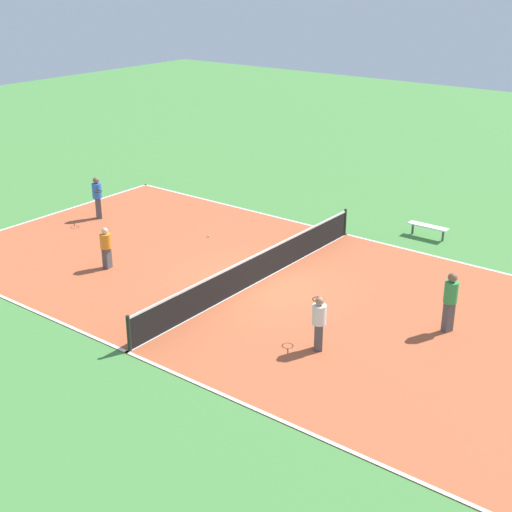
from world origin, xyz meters
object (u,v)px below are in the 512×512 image
tennis_net (256,268)px  player_far_green (450,298)px  bench (428,227)px  player_far_white (319,320)px  player_center_orange (106,246)px  tennis_ball_near_net (208,236)px  player_near_blue (97,195)px

tennis_net → player_far_green: 5.97m
bench → player_far_green: size_ratio=0.87×
tennis_net → player_far_white: 4.38m
player_center_orange → player_far_white: size_ratio=0.93×
bench → tennis_net: bearing=-109.7°
player_center_orange → tennis_net: bearing=-76.4°
tennis_net → tennis_ball_near_net: (-2.10, -3.76, -0.46)m
player_far_green → tennis_ball_near_net: (-1.48, -9.68, -0.92)m
player_near_blue → player_far_green: player_far_green is taller
player_near_blue → tennis_net: bearing=28.6°
bench → tennis_ball_near_net: bench is taller
player_far_green → tennis_ball_near_net: size_ratio=24.65×
player_far_white → tennis_ball_near_net: size_ratio=21.42×
tennis_ball_near_net → player_far_white: bearing=59.7°
bench → player_near_blue: (5.79, -10.90, 0.56)m
player_far_green → player_far_white: bearing=-15.9°
bench → player_far_white: bearing=-82.1°
bench → player_center_orange: (8.86, -6.95, 0.39)m
player_near_blue → player_far_white: 12.63m
player_far_white → player_far_green: player_far_green is taller
player_far_green → tennis_ball_near_net: 9.84m
player_near_blue → tennis_ball_near_net: size_ratio=23.81×
player_center_orange → player_near_blue: (-3.08, -3.95, 0.17)m
bench → player_far_green: player_far_green is taller
tennis_net → player_center_orange: size_ratio=7.77×
tennis_net → bench: size_ratio=7.22×
player_far_white → player_far_green: (-2.91, 2.19, 0.13)m
player_center_orange → player_near_blue: bearing=41.9°
tennis_net → player_center_orange: (1.99, -4.49, 0.26)m
bench → player_far_white: player_far_white is taller
player_center_orange → tennis_ball_near_net: bearing=-20.4°
player_far_white → player_far_green: bearing=-72.9°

